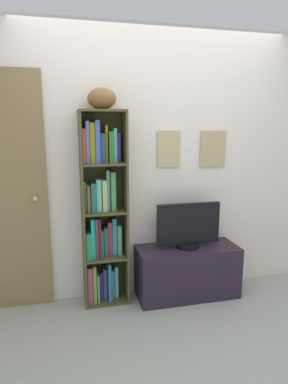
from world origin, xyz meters
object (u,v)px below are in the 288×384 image
Objects in this scene: football at (102,99)px; television at (188,226)px; bookshelf at (102,213)px; tv_stand at (187,271)px.

football reaches higher than television.
television is at bearing -5.38° from football.
bookshelf reaches higher than tv_stand.
bookshelf is 2.89× the size of television.
tv_stand is (0.78, -0.07, -1.61)m from football.
television is (0.80, -0.10, -0.15)m from bookshelf.
football is 1.79m from tv_stand.
tv_stand is 0.45m from television.
tv_stand is at bearing -5.46° from football.
football is 0.40× the size of television.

